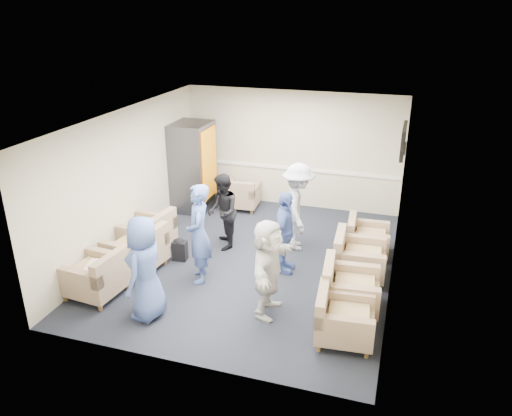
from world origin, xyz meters
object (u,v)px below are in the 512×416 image
(armchair_left_far, at_px, (148,235))
(armchair_right_midnear, at_px, (347,290))
(armchair_right_midfar, at_px, (356,259))
(person_back_right, at_px, (298,207))
(armchair_corner, at_px, (241,196))
(armchair_left_near, at_px, (98,277))
(person_mid_right, at_px, (285,233))
(armchair_right_near, at_px, (341,320))
(armchair_right_far, at_px, (365,239))
(person_front_left, at_px, (145,268))
(person_back_left, at_px, (223,212))
(vending_machine, at_px, (193,167))
(armchair_left_mid, at_px, (138,252))
(person_front_right, at_px, (268,268))
(person_mid_left, at_px, (199,234))

(armchair_left_far, xyz_separation_m, armchair_right_midnear, (3.90, -0.84, -0.01))
(armchair_right_midnear, xyz_separation_m, armchair_right_midfar, (0.01, 1.06, 0.00))
(person_back_right, bearing_deg, armchair_corner, 29.92)
(armchair_left_near, xyz_separation_m, person_mid_right, (2.68, 1.70, 0.41))
(armchair_right_near, bearing_deg, armchair_right_far, -5.84)
(person_front_left, relative_size, person_back_left, 1.10)
(person_front_left, bearing_deg, armchair_right_midfar, 126.91)
(armchair_left_near, relative_size, vending_machine, 0.46)
(armchair_right_far, distance_m, person_back_left, 2.77)
(armchair_right_near, height_order, person_front_left, person_front_left)
(armchair_right_midfar, bearing_deg, armchair_left_mid, 100.54)
(armchair_left_near, distance_m, armchair_left_far, 1.64)
(armchair_right_near, bearing_deg, armchair_corner, 30.00)
(person_back_right, xyz_separation_m, person_front_right, (0.08, -2.31, -0.08))
(person_back_left, height_order, person_mid_right, person_mid_right)
(armchair_left_mid, height_order, person_mid_right, person_mid_right)
(armchair_right_near, xyz_separation_m, person_front_left, (-2.90, -0.28, 0.50))
(armchair_left_mid, distance_m, armchair_corner, 3.39)
(armchair_left_mid, bearing_deg, person_back_right, 131.14)
(person_front_left, bearing_deg, vending_machine, -164.87)
(person_front_left, distance_m, person_back_left, 2.55)
(armchair_left_far, distance_m, armchair_right_near, 4.25)
(armchair_left_mid, bearing_deg, person_mid_right, 113.22)
(vending_machine, bearing_deg, armchair_right_midnear, -38.51)
(armchair_left_mid, bearing_deg, person_mid_left, 97.77)
(armchair_right_midnear, relative_size, person_back_left, 0.63)
(armchair_left_near, bearing_deg, armchair_corner, 172.50)
(armchair_right_midfar, relative_size, person_front_right, 0.59)
(armchair_left_near, distance_m, armchair_right_midfar, 4.35)
(armchair_right_midfar, relative_size, armchair_corner, 1.08)
(person_front_right, bearing_deg, armchair_right_near, -105.31)
(armchair_right_midfar, bearing_deg, person_front_left, 123.28)
(armchair_right_near, height_order, armchair_right_midfar, armchair_right_midfar)
(armchair_right_far, bearing_deg, armchair_corner, 60.44)
(armchair_left_mid, distance_m, person_mid_right, 2.63)
(armchair_left_near, bearing_deg, person_front_right, 103.09)
(armchair_right_midnear, distance_m, person_back_right, 2.30)
(armchair_right_midnear, relative_size, vending_machine, 0.46)
(armchair_right_midfar, bearing_deg, vending_machine, 59.13)
(armchair_left_near, xyz_separation_m, person_front_right, (2.77, 0.36, 0.44))
(armchair_right_near, xyz_separation_m, armchair_right_far, (0.05, 2.78, -0.01))
(person_mid_left, bearing_deg, person_front_left, -36.45)
(armchair_left_far, xyz_separation_m, person_back_right, (2.67, 1.04, 0.50))
(person_back_right, bearing_deg, person_mid_right, 162.28)
(armchair_corner, bearing_deg, armchair_right_near, 120.81)
(person_mid_left, relative_size, person_mid_right, 1.16)
(person_back_left, xyz_separation_m, person_mid_right, (1.38, -0.57, 0.01))
(armchair_corner, height_order, person_mid_right, person_mid_right)
(armchair_corner, bearing_deg, person_front_right, 110.49)
(armchair_left_far, relative_size, armchair_right_far, 1.20)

